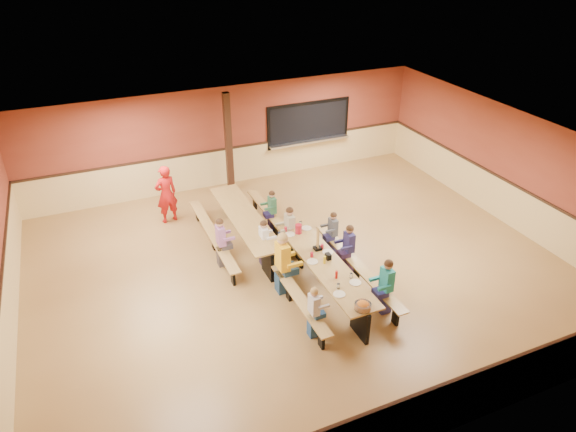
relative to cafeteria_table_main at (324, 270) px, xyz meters
name	(u,v)px	position (x,y,z in m)	size (l,w,h in m)	color
ground	(298,268)	(-0.17, 0.98, -0.53)	(12.00, 12.00, 0.00)	olive
room_envelope	(298,243)	(-0.17, 0.98, 0.16)	(12.04, 10.04, 3.02)	brown
kitchen_pass_through	(309,125)	(2.43, 5.94, 0.96)	(2.78, 0.28, 1.38)	black
structural_post	(229,144)	(-0.37, 5.38, 0.97)	(0.18, 0.18, 3.00)	black
cafeteria_table_main	(324,270)	(0.00, 0.00, 0.00)	(1.91, 3.70, 0.74)	#A17C3F
cafeteria_table_second	(245,224)	(-0.92, 2.54, 0.00)	(1.91, 3.70, 0.74)	#A17C3F
seated_child_white_left	(314,313)	(-0.83, -1.19, 0.03)	(0.33, 0.27, 1.12)	silver
seated_adult_yellow	(283,263)	(-0.83, 0.33, 0.19)	(0.48, 0.39, 1.44)	yellow
seated_child_grey_left	(264,243)	(-0.83, 1.44, 0.05)	(0.34, 0.28, 1.15)	white
seated_child_teal_right	(386,287)	(0.82, -1.12, 0.10)	(0.39, 0.32, 1.25)	teal
seated_child_navy_right	(349,249)	(0.83, 0.41, 0.07)	(0.36, 0.30, 1.20)	navy
seated_child_char_right	(333,234)	(0.83, 1.18, 0.04)	(0.33, 0.27, 1.13)	#4B4F56
seated_child_purple_sec	(221,243)	(-1.74, 1.80, 0.08)	(0.37, 0.30, 1.22)	#9E609E
seated_child_green_sec	(272,212)	(-0.09, 2.76, 0.05)	(0.34, 0.28, 1.14)	#306847
seated_child_tan_sec	(290,231)	(-0.09, 1.64, 0.09)	(0.38, 0.31, 1.23)	tan
standing_woman	(166,194)	(-2.46, 4.34, 0.28)	(0.59, 0.39, 1.61)	red
punch_pitcher	(299,229)	(-0.02, 1.29, 0.32)	(0.16, 0.16, 0.22)	#B0172B
chip_bowl	(363,306)	(-0.04, -1.65, 0.29)	(0.32, 0.32, 0.15)	orange
napkin_dispenser	(328,256)	(0.12, 0.07, 0.28)	(0.10, 0.14, 0.13)	black
condiment_mustard	(324,260)	(-0.02, -0.04, 0.30)	(0.06, 0.06, 0.17)	yellow
condiment_ketchup	(336,275)	(-0.04, -0.61, 0.30)	(0.06, 0.06, 0.17)	#B2140F
table_paddle	(318,244)	(0.08, 0.49, 0.35)	(0.16, 0.16, 0.56)	black
place_settings	(324,260)	(0.00, 0.00, 0.27)	(0.65, 3.30, 0.11)	beige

